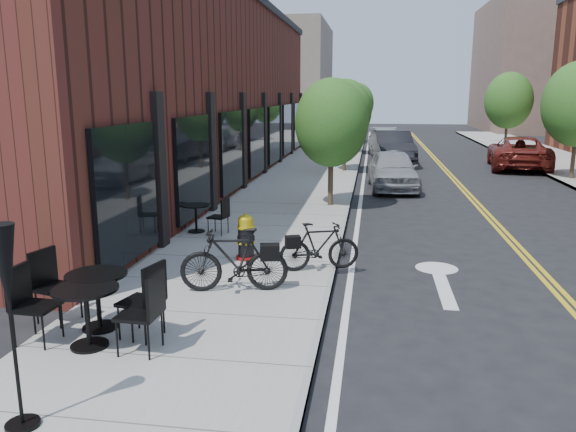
{
  "coord_description": "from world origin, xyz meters",
  "views": [
    {
      "loc": [
        0.65,
        -7.9,
        3.45
      ],
      "look_at": [
        -1.03,
        3.21,
        1.0
      ],
      "focal_mm": 35.0,
      "sensor_mm": 36.0,
      "label": 1
    }
  ],
  "objects_px": {
    "bistro_set_a": "(87,308)",
    "patio_umbrella": "(7,284)",
    "bistro_set_b": "(98,293)",
    "bistro_set_c": "(196,214)",
    "fire_hydrant": "(246,237)",
    "parked_car_b": "(392,147)",
    "bicycle_left": "(234,260)",
    "parked_car_c": "(385,140)",
    "parked_car_a": "(393,170)",
    "parked_car_far": "(518,153)",
    "bicycle_right": "(319,246)"
  },
  "relations": [
    {
      "from": "parked_car_c",
      "to": "parked_car_far",
      "type": "xyz_separation_m",
      "value": [
        6.05,
        -6.9,
        0.05
      ]
    },
    {
      "from": "bicycle_right",
      "to": "bistro_set_c",
      "type": "distance_m",
      "value": 4.19
    },
    {
      "from": "bistro_set_a",
      "to": "patio_umbrella",
      "type": "xyz_separation_m",
      "value": [
        0.23,
        -1.84,
        0.98
      ]
    },
    {
      "from": "bicycle_right",
      "to": "fire_hydrant",
      "type": "bearing_deg",
      "value": 52.22
    },
    {
      "from": "bicycle_right",
      "to": "parked_car_a",
      "type": "bearing_deg",
      "value": -28.51
    },
    {
      "from": "parked_car_b",
      "to": "parked_car_far",
      "type": "bearing_deg",
      "value": -17.12
    },
    {
      "from": "bicycle_left",
      "to": "parked_car_far",
      "type": "bearing_deg",
      "value": 142.65
    },
    {
      "from": "bistro_set_a",
      "to": "parked_car_a",
      "type": "bearing_deg",
      "value": 74.83
    },
    {
      "from": "bistro_set_b",
      "to": "bicycle_left",
      "type": "bearing_deg",
      "value": 63.27
    },
    {
      "from": "parked_car_a",
      "to": "parked_car_c",
      "type": "bearing_deg",
      "value": 86.27
    },
    {
      "from": "bistro_set_a",
      "to": "bistro_set_c",
      "type": "xyz_separation_m",
      "value": [
        -0.55,
        6.42,
        -0.1
      ]
    },
    {
      "from": "bicycle_left",
      "to": "bicycle_right",
      "type": "height_order",
      "value": "bicycle_left"
    },
    {
      "from": "bicycle_left",
      "to": "patio_umbrella",
      "type": "distance_m",
      "value": 4.52
    },
    {
      "from": "fire_hydrant",
      "to": "bicycle_right",
      "type": "bearing_deg",
      "value": -32.05
    },
    {
      "from": "bicycle_right",
      "to": "bistro_set_a",
      "type": "bearing_deg",
      "value": 125.06
    },
    {
      "from": "bicycle_left",
      "to": "bistro_set_c",
      "type": "bearing_deg",
      "value": -165.41
    },
    {
      "from": "bicycle_right",
      "to": "bistro_set_b",
      "type": "bearing_deg",
      "value": 118.97
    },
    {
      "from": "bicycle_left",
      "to": "parked_car_c",
      "type": "relative_size",
      "value": 0.38
    },
    {
      "from": "parked_car_c",
      "to": "parked_car_far",
      "type": "bearing_deg",
      "value": -51.24
    },
    {
      "from": "bistro_set_b",
      "to": "bistro_set_c",
      "type": "relative_size",
      "value": 1.23
    },
    {
      "from": "fire_hydrant",
      "to": "parked_car_a",
      "type": "xyz_separation_m",
      "value": [
        3.26,
        10.0,
        0.14
      ]
    },
    {
      "from": "bicycle_left",
      "to": "bicycle_right",
      "type": "distance_m",
      "value": 1.93
    },
    {
      "from": "fire_hydrant",
      "to": "bicycle_right",
      "type": "xyz_separation_m",
      "value": [
        1.56,
        -0.52,
        0.02
      ]
    },
    {
      "from": "bicycle_left",
      "to": "parked_car_c",
      "type": "bearing_deg",
      "value": 161.82
    },
    {
      "from": "bicycle_left",
      "to": "parked_car_b",
      "type": "bearing_deg",
      "value": 159.17
    },
    {
      "from": "bistro_set_a",
      "to": "parked_car_far",
      "type": "height_order",
      "value": "parked_car_far"
    },
    {
      "from": "parked_car_b",
      "to": "parked_car_a",
      "type": "bearing_deg",
      "value": -98.12
    },
    {
      "from": "bicycle_right",
      "to": "parked_car_far",
      "type": "height_order",
      "value": "parked_car_far"
    },
    {
      "from": "parked_car_c",
      "to": "bicycle_left",
      "type": "bearing_deg",
      "value": -99.14
    },
    {
      "from": "bistro_set_a",
      "to": "patio_umbrella",
      "type": "height_order",
      "value": "patio_umbrella"
    },
    {
      "from": "bicycle_left",
      "to": "patio_umbrella",
      "type": "bearing_deg",
      "value": -26.98
    },
    {
      "from": "parked_car_far",
      "to": "parked_car_a",
      "type": "bearing_deg",
      "value": 55.96
    },
    {
      "from": "patio_umbrella",
      "to": "parked_car_b",
      "type": "distance_m",
      "value": 24.43
    },
    {
      "from": "bistro_set_a",
      "to": "patio_umbrella",
      "type": "distance_m",
      "value": 2.1
    },
    {
      "from": "bistro_set_a",
      "to": "bistro_set_b",
      "type": "relative_size",
      "value": 0.97
    },
    {
      "from": "parked_car_far",
      "to": "patio_umbrella",
      "type": "bearing_deg",
      "value": 73.64
    },
    {
      "from": "bistro_set_b",
      "to": "patio_umbrella",
      "type": "relative_size",
      "value": 0.97
    },
    {
      "from": "bistro_set_c",
      "to": "parked_car_far",
      "type": "distance_m",
      "value": 18.34
    },
    {
      "from": "parked_car_far",
      "to": "bistro_set_a",
      "type": "bearing_deg",
      "value": 71.31
    },
    {
      "from": "fire_hydrant",
      "to": "patio_umbrella",
      "type": "relative_size",
      "value": 0.45
    },
    {
      "from": "fire_hydrant",
      "to": "parked_car_b",
      "type": "xyz_separation_m",
      "value": [
        3.47,
        17.83,
        0.25
      ]
    },
    {
      "from": "parked_car_c",
      "to": "bicycle_right",
      "type": "bearing_deg",
      "value": -96.4
    },
    {
      "from": "bicycle_left",
      "to": "bistro_set_b",
      "type": "xyz_separation_m",
      "value": [
        -1.55,
        -1.83,
        -0.01
      ]
    },
    {
      "from": "bistro_set_a",
      "to": "bistro_set_b",
      "type": "height_order",
      "value": "bistro_set_b"
    },
    {
      "from": "bicycle_right",
      "to": "parked_car_a",
      "type": "height_order",
      "value": "parked_car_a"
    },
    {
      "from": "bicycle_right",
      "to": "patio_umbrella",
      "type": "relative_size",
      "value": 0.74
    },
    {
      "from": "bicycle_right",
      "to": "parked_car_a",
      "type": "xyz_separation_m",
      "value": [
        1.7,
        10.52,
        0.13
      ]
    },
    {
      "from": "bicycle_right",
      "to": "bistro_set_b",
      "type": "distance_m",
      "value": 4.33
    },
    {
      "from": "parked_car_a",
      "to": "parked_car_b",
      "type": "bearing_deg",
      "value": 84.55
    },
    {
      "from": "bistro_set_a",
      "to": "patio_umbrella",
      "type": "relative_size",
      "value": 0.94
    }
  ]
}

